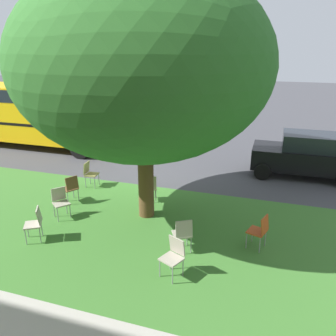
# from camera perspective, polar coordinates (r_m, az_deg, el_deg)

# --- Properties ---
(ground) EXTENTS (80.00, 80.00, 0.00)m
(ground) POSITION_cam_1_polar(r_m,az_deg,el_deg) (12.25, -4.00, -2.54)
(ground) COLOR #424247
(grass_verge) EXTENTS (48.00, 6.00, 0.01)m
(grass_verge) POSITION_cam_1_polar(r_m,az_deg,el_deg) (9.65, -11.06, -9.42)
(grass_verge) COLOR #3D752D
(grass_verge) RESTS_ON ground
(street_tree) EXTENTS (6.53, 6.53, 6.62)m
(street_tree) POSITION_cam_1_polar(r_m,az_deg,el_deg) (8.89, -4.21, 16.84)
(street_tree) COLOR brown
(street_tree) RESTS_ON ground
(chair_0) EXTENTS (0.57, 0.57, 0.88)m
(chair_0) POSITION_cam_1_polar(r_m,az_deg,el_deg) (11.00, -16.06, -3.08)
(chair_0) COLOR brown
(chair_0) RESTS_ON ground
(chair_1) EXTENTS (0.53, 0.52, 0.88)m
(chair_1) POSITION_cam_1_polar(r_m,az_deg,el_deg) (8.54, 15.22, -9.95)
(chair_1) COLOR #C64C1E
(chair_1) RESTS_ON ground
(chair_2) EXTENTS (0.46, 0.45, 0.88)m
(chair_2) POSITION_cam_1_polar(r_m,az_deg,el_deg) (12.09, -13.06, -0.70)
(chair_2) COLOR olive
(chair_2) RESTS_ON ground
(chair_3) EXTENTS (0.59, 0.58, 0.88)m
(chair_3) POSITION_cam_1_polar(r_m,az_deg,el_deg) (10.17, -17.69, -5.19)
(chair_3) COLOR #ADA393
(chair_3) RESTS_ON ground
(chair_4) EXTENTS (0.54, 0.55, 0.88)m
(chair_4) POSITION_cam_1_polar(r_m,az_deg,el_deg) (10.63, -3.08, -3.11)
(chair_4) COLOR beige
(chair_4) RESTS_ON ground
(chair_5) EXTENTS (0.55, 0.55, 0.88)m
(chair_5) POSITION_cam_1_polar(r_m,az_deg,el_deg) (7.38, 0.96, -14.34)
(chair_5) COLOR #ADA393
(chair_5) RESTS_ON ground
(chair_6) EXTENTS (0.57, 0.57, 0.88)m
(chair_6) POSITION_cam_1_polar(r_m,az_deg,el_deg) (8.13, 2.50, -10.83)
(chair_6) COLOR #ADA393
(chair_6) RESTS_ON ground
(chair_7) EXTENTS (0.57, 0.57, 0.88)m
(chair_7) POSITION_cam_1_polar(r_m,az_deg,el_deg) (9.20, -21.45, -8.41)
(chair_7) COLOR #ADA393
(chair_7) RESTS_ON ground
(parked_car) EXTENTS (3.70, 1.92, 1.65)m
(parked_car) POSITION_cam_1_polar(r_m,az_deg,el_deg) (13.63, 22.04, 2.09)
(parked_car) COLOR black
(parked_car) RESTS_ON ground
(school_bus) EXTENTS (10.40, 2.80, 2.88)m
(school_bus) POSITION_cam_1_polar(r_m,az_deg,el_deg) (18.31, -23.64, 9.13)
(school_bus) COLOR yellow
(school_bus) RESTS_ON ground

